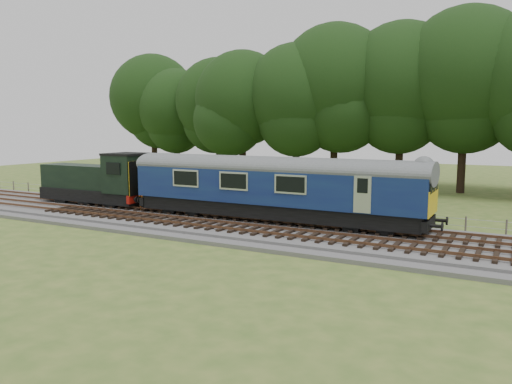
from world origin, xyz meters
The scene contains 9 objects.
ground centered at (0.00, 0.00, 0.00)m, with size 120.00×120.00×0.00m, color #416224.
ballast centered at (0.00, 0.00, 0.17)m, with size 70.00×7.00×0.35m, color #4C4C4F.
track_north centered at (0.00, 1.40, 0.42)m, with size 67.20×2.40×0.21m.
track_south centered at (0.00, -1.60, 0.42)m, with size 67.20×2.40×0.21m.
fence centered at (0.00, 4.50, 0.00)m, with size 64.00×0.12×1.00m, color #6B6054, non-canonical shape.
tree_line centered at (0.00, 22.00, 0.00)m, with size 70.00×8.00×18.00m, color black, non-canonical shape.
dmu_railcar centered at (-2.32, 1.40, 2.61)m, with size 18.05×2.86×3.88m.
shunter_loco centered at (-16.24, 1.40, 1.97)m, with size 8.91×2.60×3.38m.
worker centered at (-11.63, 0.77, 1.18)m, with size 0.60×0.40×1.66m, color orange.
Camera 1 is at (10.53, -24.64, 5.85)m, focal length 35.00 mm.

